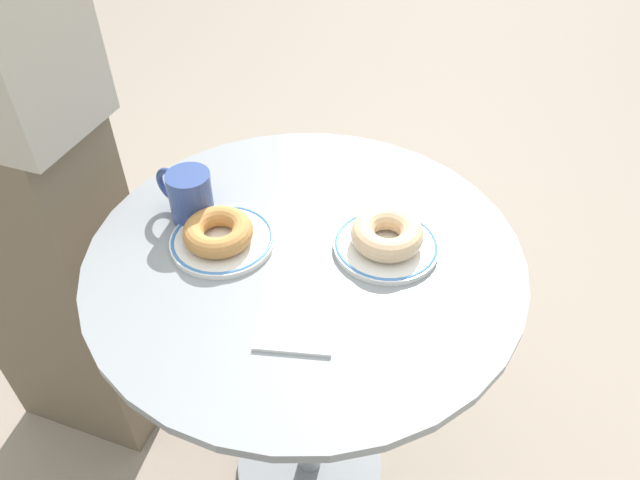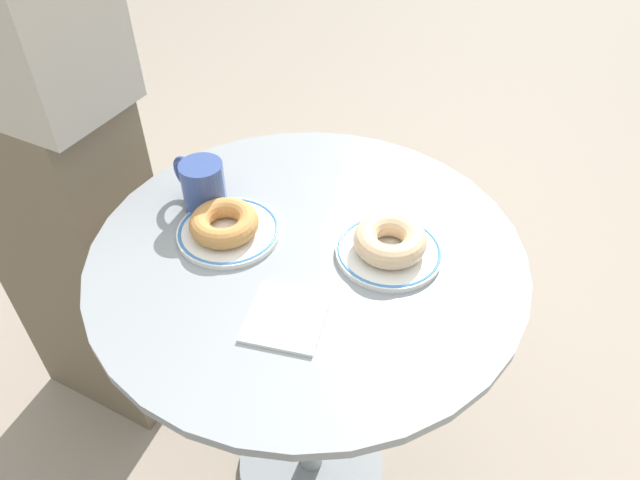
{
  "view_description": "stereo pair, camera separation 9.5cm",
  "coord_description": "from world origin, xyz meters",
  "px_view_note": "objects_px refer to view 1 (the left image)",
  "views": [
    {
      "loc": [
        -0.05,
        -0.73,
        1.45
      ],
      "look_at": [
        0.02,
        -0.03,
        0.81
      ],
      "focal_mm": 33.4,
      "sensor_mm": 36.0,
      "label": 1
    },
    {
      "loc": [
        0.05,
        -0.73,
        1.45
      ],
      "look_at": [
        0.02,
        -0.03,
        0.81
      ],
      "focal_mm": 33.4,
      "sensor_mm": 36.0,
      "label": 2
    }
  ],
  "objects_px": {
    "donut_glazed": "(387,234)",
    "coffee_mug": "(189,195)",
    "cafe_table": "(307,333)",
    "donut_old_fashioned": "(218,232)",
    "plate_right": "(386,245)",
    "paper_napkin": "(297,320)",
    "plate_left": "(223,240)"
  },
  "relations": [
    {
      "from": "plate_right",
      "to": "donut_old_fashioned",
      "type": "distance_m",
      "value": 0.28
    },
    {
      "from": "donut_glazed",
      "to": "paper_napkin",
      "type": "bearing_deg",
      "value": -138.12
    },
    {
      "from": "plate_left",
      "to": "donut_old_fashioned",
      "type": "distance_m",
      "value": 0.02
    },
    {
      "from": "donut_old_fashioned",
      "to": "coffee_mug",
      "type": "height_order",
      "value": "coffee_mug"
    },
    {
      "from": "plate_left",
      "to": "paper_napkin",
      "type": "relative_size",
      "value": 1.49
    },
    {
      "from": "donut_glazed",
      "to": "coffee_mug",
      "type": "relative_size",
      "value": 1.17
    },
    {
      "from": "cafe_table",
      "to": "plate_left",
      "type": "xyz_separation_m",
      "value": [
        -0.14,
        0.04,
        0.23
      ]
    },
    {
      "from": "plate_left",
      "to": "plate_right",
      "type": "bearing_deg",
      "value": -8.79
    },
    {
      "from": "plate_left",
      "to": "paper_napkin",
      "type": "bearing_deg",
      "value": -58.88
    },
    {
      "from": "donut_glazed",
      "to": "coffee_mug",
      "type": "height_order",
      "value": "coffee_mug"
    },
    {
      "from": "plate_left",
      "to": "plate_right",
      "type": "xyz_separation_m",
      "value": [
        0.28,
        -0.04,
        -0.0
      ]
    },
    {
      "from": "cafe_table",
      "to": "donut_old_fashioned",
      "type": "relative_size",
      "value": 6.39
    },
    {
      "from": "paper_napkin",
      "to": "plate_right",
      "type": "bearing_deg",
      "value": 41.88
    },
    {
      "from": "plate_right",
      "to": "coffee_mug",
      "type": "bearing_deg",
      "value": 160.15
    },
    {
      "from": "paper_napkin",
      "to": "donut_glazed",
      "type": "bearing_deg",
      "value": 41.88
    },
    {
      "from": "plate_right",
      "to": "donut_glazed",
      "type": "xyz_separation_m",
      "value": [
        0.0,
        0.0,
        0.03
      ]
    },
    {
      "from": "donut_glazed",
      "to": "coffee_mug",
      "type": "bearing_deg",
      "value": 160.15
    },
    {
      "from": "plate_right",
      "to": "donut_old_fashioned",
      "type": "height_order",
      "value": "donut_old_fashioned"
    },
    {
      "from": "plate_right",
      "to": "coffee_mug",
      "type": "height_order",
      "value": "coffee_mug"
    },
    {
      "from": "plate_right",
      "to": "paper_napkin",
      "type": "bearing_deg",
      "value": -138.12
    },
    {
      "from": "plate_left",
      "to": "donut_glazed",
      "type": "bearing_deg",
      "value": -8.79
    },
    {
      "from": "donut_glazed",
      "to": "paper_napkin",
      "type": "xyz_separation_m",
      "value": [
        -0.16,
        -0.15,
        -0.03
      ]
    },
    {
      "from": "donut_old_fashioned",
      "to": "donut_glazed",
      "type": "bearing_deg",
      "value": -7.71
    },
    {
      "from": "plate_right",
      "to": "donut_glazed",
      "type": "relative_size",
      "value": 1.46
    },
    {
      "from": "plate_right",
      "to": "coffee_mug",
      "type": "relative_size",
      "value": 1.71
    },
    {
      "from": "plate_right",
      "to": "plate_left",
      "type": "bearing_deg",
      "value": 171.21
    },
    {
      "from": "plate_right",
      "to": "paper_napkin",
      "type": "height_order",
      "value": "plate_right"
    },
    {
      "from": "coffee_mug",
      "to": "cafe_table",
      "type": "bearing_deg",
      "value": -30.27
    },
    {
      "from": "cafe_table",
      "to": "donut_old_fashioned",
      "type": "height_order",
      "value": "donut_old_fashioned"
    },
    {
      "from": "cafe_table",
      "to": "paper_napkin",
      "type": "distance_m",
      "value": 0.27
    },
    {
      "from": "plate_left",
      "to": "coffee_mug",
      "type": "distance_m",
      "value": 0.1
    },
    {
      "from": "cafe_table",
      "to": "donut_old_fashioned",
      "type": "distance_m",
      "value": 0.29
    }
  ]
}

